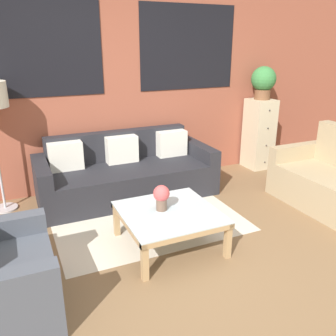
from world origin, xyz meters
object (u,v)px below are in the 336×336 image
object	(u,v)px
coffee_table	(169,216)
flower_vase	(161,196)
couch_dark	(126,174)
potted_plant	(263,81)
drawer_cabinet	(259,134)

from	to	relation	value
coffee_table	flower_vase	world-z (taller)	flower_vase
couch_dark	coffee_table	xyz separation A→B (m)	(-0.01, -1.34, 0.03)
coffee_table	potted_plant	bearing A→B (deg)	34.84
couch_dark	coffee_table	world-z (taller)	couch_dark
coffee_table	drawer_cabinet	size ratio (longest dim) A/B	0.83
potted_plant	flower_vase	bearing A→B (deg)	-146.81
drawer_cabinet	potted_plant	xyz separation A→B (m)	(-0.00, 0.00, 0.80)
couch_dark	flower_vase	bearing A→B (deg)	-92.80
couch_dark	drawer_cabinet	xyz separation A→B (m)	(2.22, 0.21, 0.25)
coffee_table	flower_vase	distance (m)	0.21
drawer_cabinet	flower_vase	world-z (taller)	drawer_cabinet
potted_plant	coffee_table	bearing A→B (deg)	-145.16
couch_dark	potted_plant	bearing A→B (deg)	5.42
drawer_cabinet	flower_vase	xyz separation A→B (m)	(-2.28, -1.49, -0.02)
potted_plant	couch_dark	bearing A→B (deg)	-174.58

